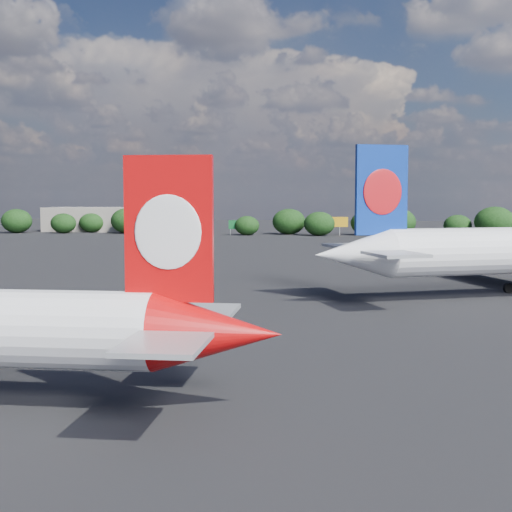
# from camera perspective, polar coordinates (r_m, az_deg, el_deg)

# --- Properties ---
(ground) EXTENTS (500.00, 500.00, 0.00)m
(ground) POSITION_cam_1_polar(r_m,az_deg,el_deg) (98.18, -4.39, -2.17)
(ground) COLOR black
(ground) RESTS_ON ground
(terminal_building) EXTENTS (42.00, 16.00, 8.00)m
(terminal_building) POSITION_cam_1_polar(r_m,az_deg,el_deg) (243.45, -11.59, 2.89)
(terminal_building) COLOR gray
(terminal_building) RESTS_ON ground
(highway_sign) EXTENTS (6.00, 0.30, 4.50)m
(highway_sign) POSITION_cam_1_polar(r_m,az_deg,el_deg) (214.77, -1.41, 2.50)
(highway_sign) COLOR #13602A
(highway_sign) RESTS_ON ground
(billboard_yellow) EXTENTS (5.00, 0.30, 5.50)m
(billboard_yellow) POSITION_cam_1_polar(r_m,az_deg,el_deg) (216.90, 6.71, 2.69)
(billboard_yellow) COLOR #F0A815
(billboard_yellow) RESTS_ON ground
(horizon_treeline) EXTENTS (208.08, 15.26, 8.83)m
(horizon_treeline) POSITION_cam_1_polar(r_m,az_deg,el_deg) (214.63, 7.53, 2.64)
(horizon_treeline) COLOR black
(horizon_treeline) RESTS_ON ground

